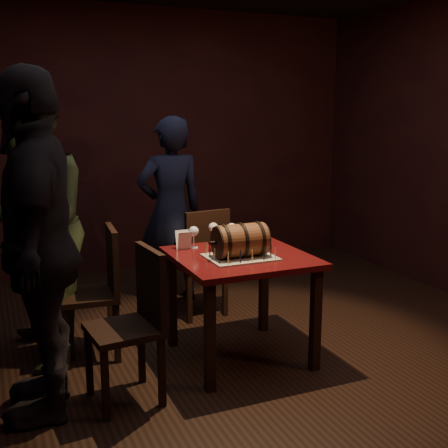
# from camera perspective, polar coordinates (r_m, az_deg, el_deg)

# --- Properties ---
(room_shell) EXTENTS (5.04, 5.04, 2.80)m
(room_shell) POSITION_cam_1_polar(r_m,az_deg,el_deg) (3.80, 0.60, 6.55)
(room_shell) COLOR black
(room_shell) RESTS_ON ground
(pub_table) EXTENTS (0.90, 0.90, 0.75)m
(pub_table) POSITION_cam_1_polar(r_m,az_deg,el_deg) (3.90, 1.67, -4.71)
(pub_table) COLOR #430B0D
(pub_table) RESTS_ON ground
(cake_board) EXTENTS (0.45, 0.35, 0.01)m
(cake_board) POSITION_cam_1_polar(r_m,az_deg,el_deg) (3.78, 1.68, -3.40)
(cake_board) COLOR #AEA28C
(cake_board) RESTS_ON pub_table
(barrel_cake) EXTENTS (0.40, 0.24, 0.24)m
(barrel_cake) POSITION_cam_1_polar(r_m,az_deg,el_deg) (3.75, 1.69, -1.67)
(barrel_cake) COLOR brown
(barrel_cake) RESTS_ON cake_board
(birthday_candles) EXTENTS (0.40, 0.30, 0.09)m
(birthday_candles) POSITION_cam_1_polar(r_m,az_deg,el_deg) (3.77, 1.69, -2.71)
(birthday_candles) COLOR #EDE08D
(birthday_candles) RESTS_ON cake_board
(wine_glass_left) EXTENTS (0.07, 0.07, 0.16)m
(wine_glass_left) POSITION_cam_1_polar(r_m,az_deg,el_deg) (4.03, -3.10, -0.84)
(wine_glass_left) COLOR silver
(wine_glass_left) RESTS_ON pub_table
(wine_glass_mid) EXTENTS (0.07, 0.07, 0.16)m
(wine_glass_mid) POSITION_cam_1_polar(r_m,az_deg,el_deg) (4.16, -1.09, -0.45)
(wine_glass_mid) COLOR silver
(wine_glass_mid) RESTS_ON pub_table
(wine_glass_right) EXTENTS (0.07, 0.07, 0.16)m
(wine_glass_right) POSITION_cam_1_polar(r_m,az_deg,el_deg) (4.14, 0.80, -0.50)
(wine_glass_right) COLOR silver
(wine_glass_right) RESTS_ON pub_table
(pint_of_ale) EXTENTS (0.07, 0.07, 0.15)m
(pint_of_ale) POSITION_cam_1_polar(r_m,az_deg,el_deg) (3.96, -0.81, -1.72)
(pint_of_ale) COLOR silver
(pint_of_ale) RESTS_ON pub_table
(menu_card) EXTENTS (0.10, 0.05, 0.13)m
(menu_card) POSITION_cam_1_polar(r_m,az_deg,el_deg) (4.02, -4.13, -1.67)
(menu_card) COLOR white
(menu_card) RESTS_ON pub_table
(chair_back) EXTENTS (0.45, 0.45, 0.93)m
(chair_back) POSITION_cam_1_polar(r_m,az_deg,el_deg) (4.71, -2.24, -3.36)
(chair_back) COLOR black
(chair_back) RESTS_ON ground
(chair_left_rear) EXTENTS (0.43, 0.43, 0.93)m
(chair_left_rear) POSITION_cam_1_polar(r_m,az_deg,el_deg) (4.06, -12.57, -6.06)
(chair_left_rear) COLOR black
(chair_left_rear) RESTS_ON ground
(chair_left_front) EXTENTS (0.44, 0.44, 0.93)m
(chair_left_front) POSITION_cam_1_polar(r_m,az_deg,el_deg) (3.43, -8.96, -9.24)
(chair_left_front) COLOR black
(chair_left_front) RESTS_ON ground
(person_back) EXTENTS (0.63, 0.42, 1.68)m
(person_back) POSITION_cam_1_polar(r_m,az_deg,el_deg) (5.07, -5.47, 1.35)
(person_back) COLOR black
(person_back) RESTS_ON ground
(person_left_rear) EXTENTS (0.78, 0.98, 1.93)m
(person_left_rear) POSITION_cam_1_polar(r_m,az_deg,el_deg) (3.99, -19.02, -0.19)
(person_left_rear) COLOR #384020
(person_left_rear) RESTS_ON ground
(person_left_front) EXTENTS (0.68, 1.22, 1.97)m
(person_left_front) POSITION_cam_1_polar(r_m,az_deg,el_deg) (3.28, -18.31, -2.19)
(person_left_front) COLOR black
(person_left_front) RESTS_ON ground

